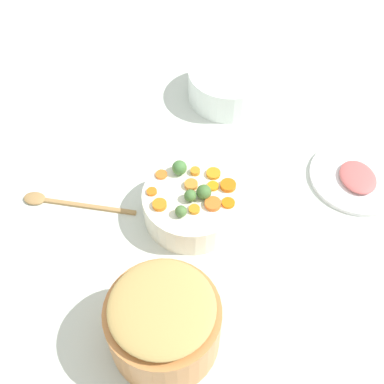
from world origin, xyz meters
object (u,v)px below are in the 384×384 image
object	(u,v)px
metal_pot	(164,326)
ham_plate	(357,177)
casserole_dish	(229,84)
wooden_spoon	(58,202)
serving_bowl_carrots	(192,205)

from	to	relation	value
metal_pot	ham_plate	distance (m)	0.68
metal_pot	casserole_dish	world-z (taller)	metal_pot
wooden_spoon	casserole_dish	xyz separation A→B (m)	(0.55, 0.28, 0.04)
metal_pot	casserole_dish	size ratio (longest dim) A/B	0.95
wooden_spoon	casserole_dish	size ratio (longest dim) A/B	1.15
serving_bowl_carrots	ham_plate	world-z (taller)	serving_bowl_carrots
serving_bowl_carrots	metal_pot	bearing A→B (deg)	-115.07
serving_bowl_carrots	ham_plate	xyz separation A→B (m)	(0.46, -0.00, -0.04)
serving_bowl_carrots	casserole_dish	world-z (taller)	casserole_dish
casserole_dish	ham_plate	size ratio (longest dim) A/B	0.97
wooden_spoon	ham_plate	size ratio (longest dim) A/B	1.11
casserole_dish	ham_plate	xyz separation A→B (m)	(0.24, -0.41, -0.04)
serving_bowl_carrots	casserole_dish	size ratio (longest dim) A/B	0.99
wooden_spoon	casserole_dish	world-z (taller)	casserole_dish
casserole_dish	ham_plate	distance (m)	0.47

